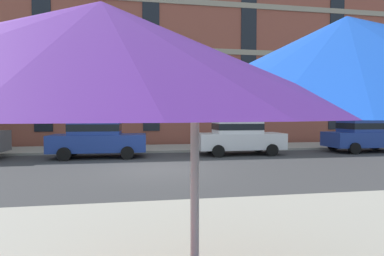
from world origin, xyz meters
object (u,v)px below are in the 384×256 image
object	(u,v)px
sedan_white	(239,136)
patio_umbrella	(195,85)
sedan_blue_midblock	(365,135)
sedan_blue	(98,138)

from	to	relation	value
sedan_white	patio_umbrella	bearing A→B (deg)	-109.52
patio_umbrella	sedan_blue_midblock	bearing A→B (deg)	47.17
sedan_blue	patio_umbrella	world-z (taller)	patio_umbrella
sedan_blue	sedan_white	size ratio (longest dim) A/B	1.00
sedan_blue_midblock	patio_umbrella	xyz separation A→B (m)	(-11.77, -12.70, 1.22)
sedan_blue	patio_umbrella	xyz separation A→B (m)	(2.48, -12.70, 1.22)
sedan_white	patio_umbrella	world-z (taller)	patio_umbrella
sedan_blue_midblock	patio_umbrella	bearing A→B (deg)	-132.83
sedan_blue_midblock	sedan_blue	bearing A→B (deg)	180.00
sedan_blue	sedan_white	distance (m)	6.98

